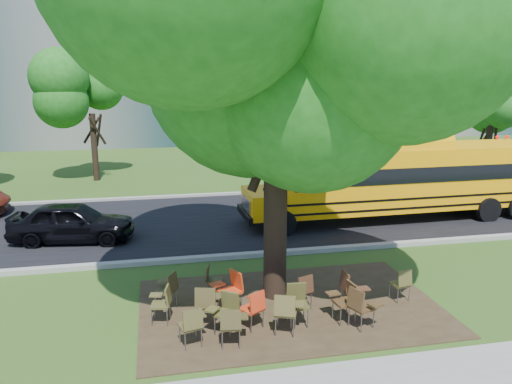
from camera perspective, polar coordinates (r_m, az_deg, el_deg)
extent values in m
plane|color=#2F4E18|center=(12.40, -1.32, -12.43)|extent=(160.00, 160.00, 0.00)
cube|color=#382819|center=(12.16, 3.88, -12.92)|extent=(7.00, 4.50, 0.03)
cube|color=black|center=(18.89, -5.19, -3.36)|extent=(80.00, 8.00, 0.04)
cube|color=gray|center=(15.10, -3.41, -7.38)|extent=(80.00, 0.25, 0.14)
cube|color=gray|center=(22.82, -6.39, -0.39)|extent=(80.00, 0.25, 0.14)
cube|color=slate|center=(47.73, -20.02, 19.09)|extent=(38.00, 16.00, 22.00)
cube|color=gray|center=(55.95, 17.10, 19.83)|extent=(30.00, 16.00, 25.00)
cylinder|color=black|center=(27.41, -17.98, 4.88)|extent=(0.32, 0.32, 3.50)
sphere|color=#1B5E15|center=(27.20, -18.35, 10.03)|extent=(4.80, 4.80, 4.80)
cylinder|color=black|center=(27.13, 10.03, 5.98)|extent=(0.38, 0.38, 4.20)
sphere|color=#1B5E15|center=(26.94, 10.28, 12.20)|extent=(5.60, 5.60, 5.60)
cylinder|color=black|center=(30.22, 25.03, 5.09)|extent=(0.34, 0.34, 3.60)
sphere|color=#1B5E15|center=(30.03, 25.50, 9.90)|extent=(5.00, 5.00, 5.00)
cylinder|color=black|center=(11.86, 2.24, -1.00)|extent=(0.56, 0.56, 4.91)
sphere|color=#1B5E15|center=(11.53, 2.40, 16.31)|extent=(7.20, 7.20, 7.20)
cube|color=#FEA508|center=(19.83, 17.10, 1.76)|extent=(10.31, 2.53, 2.29)
cube|color=black|center=(19.92, 17.85, 2.51)|extent=(9.75, 2.56, 0.56)
cube|color=#FEA508|center=(17.87, 0.81, -1.22)|extent=(1.25, 2.08, 0.89)
cube|color=black|center=(19.94, 16.99, 0.12)|extent=(10.33, 2.56, 0.07)
cube|color=black|center=(20.02, 16.93, -0.84)|extent=(10.33, 2.56, 0.07)
cylinder|color=black|center=(17.00, 3.05, -3.61)|extent=(0.94, 0.30, 0.93)
cylinder|color=black|center=(19.17, 1.15, -1.67)|extent=(0.94, 0.30, 0.93)
cylinder|color=black|center=(20.63, 25.03, -1.86)|extent=(0.94, 0.30, 0.93)
cylinder|color=black|center=(22.46, 21.43, -0.40)|extent=(0.94, 0.30, 0.93)
cylinder|color=black|center=(23.21, 24.10, -0.23)|extent=(0.94, 0.30, 0.93)
cube|color=#4C4521|center=(10.44, -7.52, -14.92)|extent=(0.51, 0.49, 0.05)
cube|color=#4C4521|center=(10.18, -7.22, -14.26)|extent=(0.41, 0.19, 0.40)
cube|color=#4C4521|center=(10.57, -6.52, -13.78)|extent=(0.28, 0.33, 0.03)
cylinder|color=slate|center=(10.64, -8.70, -15.76)|extent=(0.02, 0.02, 0.45)
cylinder|color=slate|center=(10.45, -6.24, -16.26)|extent=(0.02, 0.02, 0.45)
cube|color=#473C1E|center=(11.16, -5.63, -12.68)|extent=(0.57, 0.55, 0.06)
cube|color=#473C1E|center=(10.87, -5.83, -11.98)|extent=(0.46, 0.22, 0.44)
cube|color=#473C1E|center=(11.20, -4.15, -11.79)|extent=(0.32, 0.36, 0.03)
cylinder|color=slate|center=(11.46, -6.41, -13.36)|extent=(0.03, 0.03, 0.50)
cylinder|color=slate|center=(11.07, -4.77, -14.31)|extent=(0.03, 0.03, 0.50)
cube|color=red|center=(11.00, -0.50, -13.21)|extent=(0.58, 0.58, 0.05)
cube|color=red|center=(10.78, 0.18, -12.45)|extent=(0.40, 0.30, 0.41)
cube|color=red|center=(11.19, -0.07, -12.02)|extent=(0.34, 0.36, 0.03)
cylinder|color=slate|center=(11.12, -1.82, -14.26)|extent=(0.02, 0.02, 0.46)
cylinder|color=slate|center=(11.10, 0.82, -14.30)|extent=(0.02, 0.02, 0.46)
cube|color=#4D4921|center=(10.78, -3.42, -13.77)|extent=(0.60, 0.60, 0.05)
cube|color=#4D4921|center=(10.83, -2.95, -12.29)|extent=(0.39, 0.33, 0.42)
cube|color=#4D4921|center=(10.72, -5.02, -13.21)|extent=(0.36, 0.37, 0.03)
cylinder|color=slate|center=(10.68, -3.00, -15.47)|extent=(0.03, 0.03, 0.47)
cylinder|color=slate|center=(11.10, -3.78, -14.30)|extent=(0.03, 0.03, 0.47)
cube|color=brown|center=(10.81, 3.41, -13.57)|extent=(0.59, 0.57, 0.05)
cube|color=brown|center=(10.52, 3.31, -12.87)|extent=(0.45, 0.26, 0.44)
cube|color=brown|center=(10.87, 4.92, -12.67)|extent=(0.34, 0.37, 0.03)
cylinder|color=slate|center=(11.10, 2.51, -14.22)|extent=(0.03, 0.03, 0.49)
cylinder|color=slate|center=(10.74, 4.30, -15.24)|extent=(0.03, 0.03, 0.49)
cube|color=#46441E|center=(11.14, 4.80, -12.79)|extent=(0.48, 0.46, 0.05)
cube|color=#46441E|center=(11.21, 4.61, -11.28)|extent=(0.44, 0.13, 0.43)
cube|color=#46441E|center=(10.90, 3.62, -12.62)|extent=(0.26, 0.32, 0.03)
cylinder|color=slate|center=(11.12, 5.93, -14.25)|extent=(0.03, 0.03, 0.48)
cylinder|color=slate|center=(11.37, 3.65, -13.56)|extent=(0.03, 0.03, 0.48)
cube|color=#49311A|center=(11.42, 10.06, -12.31)|extent=(0.48, 0.50, 0.05)
cube|color=#49311A|center=(11.41, 10.96, -11.08)|extent=(0.16, 0.44, 0.43)
cube|color=#49311A|center=(11.50, 8.79, -11.37)|extent=(0.33, 0.27, 0.03)
cylinder|color=slate|center=(11.30, 9.64, -13.93)|extent=(0.03, 0.03, 0.48)
cylinder|color=slate|center=(11.74, 10.36, -12.87)|extent=(0.03, 0.03, 0.48)
cube|color=#463019|center=(11.24, 11.99, -12.77)|extent=(0.58, 0.59, 0.05)
cube|color=#463019|center=(11.01, 11.32, -11.93)|extent=(0.26, 0.44, 0.44)
cube|color=#463019|center=(11.12, 13.57, -12.38)|extent=(0.37, 0.34, 0.03)
cylinder|color=slate|center=(11.58, 11.92, -13.30)|extent=(0.03, 0.03, 0.49)
cylinder|color=slate|center=(11.11, 11.95, -14.49)|extent=(0.03, 0.03, 0.49)
cube|color=#4F4922|center=(11.41, -10.86, -12.53)|extent=(0.48, 0.49, 0.05)
cube|color=#4F4922|center=(11.29, -10.00, -11.56)|extent=(0.18, 0.41, 0.40)
cube|color=#4F4922|center=(11.60, -11.36, -11.46)|extent=(0.32, 0.27, 0.03)
cylinder|color=slate|center=(11.40, -11.84, -13.87)|extent=(0.02, 0.02, 0.45)
cylinder|color=slate|center=(11.63, -9.82, -13.20)|extent=(0.02, 0.02, 0.45)
cube|color=red|center=(11.72, -3.04, -11.30)|extent=(0.60, 0.61, 0.06)
cube|color=red|center=(11.73, -2.24, -9.98)|extent=(0.29, 0.45, 0.45)
cube|color=red|center=(11.79, -4.43, -10.46)|extent=(0.39, 0.36, 0.03)
cylinder|color=slate|center=(11.59, -3.27, -12.97)|extent=(0.03, 0.03, 0.50)
cylinder|color=slate|center=(12.06, -2.79, -11.87)|extent=(0.03, 0.03, 0.50)
cube|color=#433C1D|center=(12.62, -4.83, -10.00)|extent=(0.45, 0.46, 0.04)
cube|color=#433C1D|center=(12.57, -5.58, -9.14)|extent=(0.18, 0.37, 0.36)
cube|color=#433C1D|center=(12.36, -4.42, -9.95)|extent=(0.30, 0.26, 0.03)
cylinder|color=slate|center=(12.81, -4.02, -10.59)|extent=(0.02, 0.02, 0.40)
cylinder|color=slate|center=(12.58, -5.62, -11.08)|extent=(0.02, 0.02, 0.40)
cube|color=#422817|center=(11.86, 5.12, -11.23)|extent=(0.55, 0.54, 0.05)
cube|color=#422817|center=(11.64, 5.71, -10.52)|extent=(0.42, 0.24, 0.41)
cube|color=#422817|center=(12.06, 5.65, -10.19)|extent=(0.31, 0.35, 0.03)
cylinder|color=slate|center=(11.99, 3.90, -12.15)|extent=(0.02, 0.02, 0.46)
cylinder|color=slate|center=(11.94, 6.30, -12.32)|extent=(0.02, 0.02, 0.46)
cube|color=#4D2B1B|center=(12.04, 10.91, -10.91)|extent=(0.44, 0.46, 0.05)
cube|color=#4D2B1B|center=(11.88, 10.07, -9.96)|extent=(0.11, 0.44, 0.44)
cube|color=#4D2B1B|center=(11.83, 12.11, -10.74)|extent=(0.31, 0.24, 0.03)
cylinder|color=slate|center=(12.36, 11.35, -11.52)|extent=(0.03, 0.03, 0.49)
cylinder|color=slate|center=(11.93, 10.35, -12.43)|extent=(0.03, 0.03, 0.49)
cube|color=#4E4A21|center=(12.76, 16.11, -10.06)|extent=(0.47, 0.45, 0.05)
cube|color=#4E4A21|center=(12.55, 16.66, -9.43)|extent=(0.40, 0.16, 0.39)
cube|color=#4E4A21|center=(12.95, 16.61, -9.18)|extent=(0.26, 0.30, 0.03)
cylinder|color=slate|center=(12.87, 15.00, -10.83)|extent=(0.02, 0.02, 0.44)
cylinder|color=slate|center=(12.82, 17.10, -11.07)|extent=(0.02, 0.02, 0.44)
cube|color=#453D1E|center=(12.01, -10.28, -11.04)|extent=(0.58, 0.59, 0.05)
cube|color=#453D1E|center=(11.84, -9.50, -10.15)|extent=(0.29, 0.42, 0.42)
cube|color=#453D1E|center=(12.23, -10.38, -9.95)|extent=(0.37, 0.34, 0.03)
cylinder|color=slate|center=(12.04, -11.40, -12.25)|extent=(0.03, 0.03, 0.47)
cylinder|color=slate|center=(12.18, -9.08, -11.86)|extent=(0.03, 0.03, 0.47)
cube|color=#423A1C|center=(10.37, -2.89, -15.00)|extent=(0.48, 0.47, 0.05)
cube|color=#423A1C|center=(10.11, -2.91, -14.36)|extent=(0.42, 0.16, 0.41)
cube|color=#423A1C|center=(10.44, -1.53, -14.02)|extent=(0.26, 0.31, 0.03)
cylinder|color=slate|center=(10.63, -3.84, -15.65)|extent=(0.02, 0.02, 0.46)
cylinder|color=slate|center=(10.33, -1.88, -16.55)|extent=(0.02, 0.02, 0.46)
imported|color=black|center=(17.49, -20.27, -3.24)|extent=(4.16, 2.16, 1.35)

